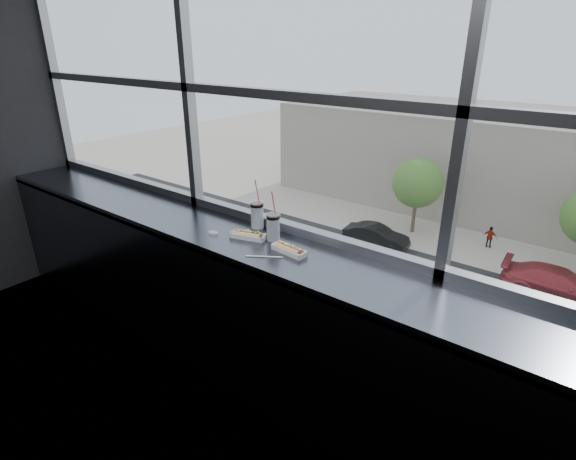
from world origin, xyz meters
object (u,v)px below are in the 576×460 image
Objects in this scene: hotdog_tray_right at (289,249)px; soda_cup_left at (257,213)px; loose_straw at (264,257)px; car_far_a at (376,233)px; car_near_b at (345,290)px; car_near_c at (557,367)px; pedestrian_a at (490,235)px; hotdog_tray_left at (248,235)px; tree_left at (418,183)px; wrapper at (213,232)px; car_far_b at (559,279)px; soda_cup_right at (273,226)px; car_near_a at (289,269)px.

soda_cup_left is (-0.43, 0.19, 0.08)m from hotdog_tray_right.
car_far_a is at bearing 81.32° from loose_straw.
car_near_b is 0.97× the size of car_near_c.
car_near_b reaches higher than pedestrian_a.
pedestrian_a is at bearing 82.94° from hotdog_tray_left.
hotdog_tray_right is at bearing 171.98° from car_near_c.
car_near_b is 12.39m from tree_left.
hotdog_tray_left is 0.04× the size of car_far_a.
wrapper is (-0.50, 0.06, 0.01)m from loose_straw.
car_far_b is 11.25m from tree_left.
soda_cup_right is 0.19× the size of pedestrian_a.
soda_cup_left is at bearing 59.35° from wrapper.
car_near_a is at bearing 126.14° from wrapper.
wrapper is at bearing 98.20° from pedestrian_a.
soda_cup_left is at bearing 103.02° from loose_straw.
car_near_a reaches higher than car_near_c.
tree_left is (-10.01, 28.42, -8.27)m from loose_straw.
car_near_b is (3.74, 0.00, -0.08)m from car_near_a.
soda_cup_right reaches higher than car_near_b.
hotdog_tray_right is 26.63m from car_far_b.
car_far_b is at bearing -96.36° from car_far_a.
car_near_b is 13.27m from pedestrian_a.
soda_cup_left reaches higher than car_near_a.
car_near_c is (10.03, 0.00, 0.03)m from car_near_b.
pedestrian_a is at bearing 98.59° from soda_cup_left.
wrapper reaches higher than car_near_c.
soda_cup_left is 28.60m from car_far_a.
car_near_a is (-12.53, 16.28, -11.00)m from hotdog_tray_right.
soda_cup_left is 0.19× the size of pedestrian_a.
car_near_c is at bearing -82.24° from car_near_b.
soda_cup_left is 0.24m from soda_cup_right.
car_far_a is 1.06× the size of tree_left.
hotdog_tray_right reaches higher than wrapper.
tree_left reaches higher than pedestrian_a.
soda_cup_right reaches higher than wrapper.
tree_left is (-10.09, 28.28, -8.29)m from hotdog_tray_right.
car_near_b is at bearing 128.42° from car_far_b.
soda_cup_right is 0.06× the size of car_near_c.
car_near_a is at bearing 127.30° from soda_cup_right.
car_far_a is (-11.08, 24.28, -11.07)m from hotdog_tray_right.
hotdog_tray_left is 1.10× the size of loose_straw.
car_near_b is at bearing -83.83° from tree_left.
loose_straw reaches higher than car_far_b.
wrapper is 21.39m from car_near_b.
hotdog_tray_left is at bearing 170.75° from car_near_c.
car_near_a is 13.77m from car_near_c.
hotdog_tray_left is 1.02× the size of hotdog_tray_right.
car_near_b is (2.28, -8.00, -0.02)m from car_far_a.
loose_straw is 2.55× the size of wrapper.
wrapper reaches higher than car_far_a.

